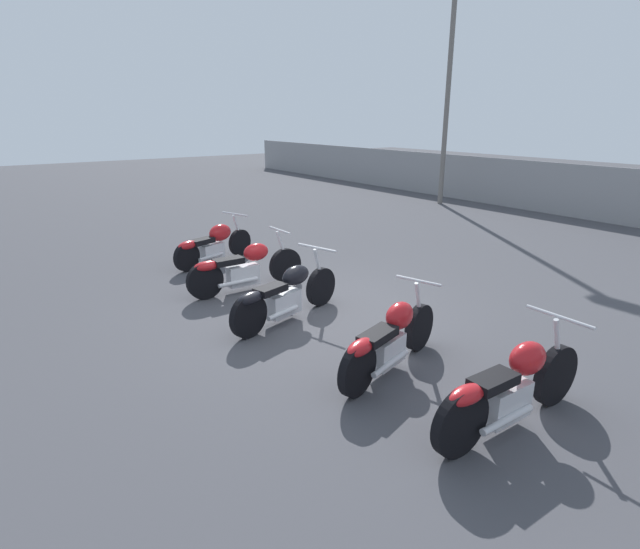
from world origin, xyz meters
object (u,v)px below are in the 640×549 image
(motorcycle_slot_1, at_px, (244,268))
(motorcycle_slot_4, at_px, (510,389))
(motorcycle_slot_3, at_px, (390,339))
(motorcycle_slot_0, at_px, (213,244))
(motorcycle_slot_2, at_px, (285,294))
(light_pole_left, at_px, (450,67))

(motorcycle_slot_1, bearing_deg, motorcycle_slot_4, 2.33)
(motorcycle_slot_1, relative_size, motorcycle_slot_3, 1.10)
(motorcycle_slot_0, bearing_deg, motorcycle_slot_2, -24.75)
(light_pole_left, relative_size, motorcycle_slot_1, 3.42)
(motorcycle_slot_1, bearing_deg, motorcycle_slot_2, -4.87)
(light_pole_left, bearing_deg, motorcycle_slot_2, -60.03)
(motorcycle_slot_0, relative_size, motorcycle_slot_1, 0.89)
(motorcycle_slot_0, distance_m, motorcycle_slot_2, 3.43)
(motorcycle_slot_3, distance_m, motorcycle_slot_4, 1.49)
(light_pole_left, bearing_deg, motorcycle_slot_3, -51.48)
(motorcycle_slot_1, distance_m, motorcycle_slot_4, 5.03)
(motorcycle_slot_3, height_order, motorcycle_slot_4, motorcycle_slot_4)
(motorcycle_slot_4, bearing_deg, motorcycle_slot_0, -179.67)
(motorcycle_slot_0, distance_m, motorcycle_slot_3, 5.41)
(motorcycle_slot_1, bearing_deg, light_pole_left, 113.34)
(light_pole_left, relative_size, motorcycle_slot_0, 3.82)
(motorcycle_slot_4, bearing_deg, motorcycle_slot_3, -173.34)
(motorcycle_slot_3, bearing_deg, motorcycle_slot_4, -10.79)
(light_pole_left, distance_m, motorcycle_slot_2, 11.92)
(motorcycle_slot_2, bearing_deg, motorcycle_slot_4, -10.08)
(motorcycle_slot_3, relative_size, motorcycle_slot_4, 0.93)
(motorcycle_slot_0, distance_m, motorcycle_slot_1, 1.88)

